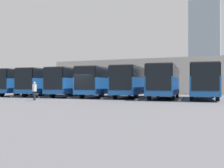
{
  "coord_description": "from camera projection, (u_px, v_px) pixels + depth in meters",
  "views": [
    {
      "loc": [
        -14.12,
        24.14,
        1.44
      ],
      "look_at": [
        -1.52,
        -5.31,
        1.53
      ],
      "focal_mm": 45.0,
      "sensor_mm": 36.0,
      "label": 1
    }
  ],
  "objects": [
    {
      "name": "curb_divider_3",
      "position": [
        80.0,
        97.0,
        32.25
      ],
      "size": [
        1.0,
        6.44,
        0.15
      ],
      "primitive_type": "cube",
      "rotation": [
        0.0,
        0.0,
        0.12
      ],
      "color": "#9E9E99",
      "rests_on": "ground_plane"
    },
    {
      "name": "bus_5",
      "position": [
        47.0,
        81.0,
        35.96
      ],
      "size": [
        3.74,
        10.88,
        3.37
      ],
      "rotation": [
        0.0,
        0.0,
        0.12
      ],
      "color": "#19519E",
      "rests_on": "ground_plane"
    },
    {
      "name": "curb_divider_2",
      "position": [
        111.0,
        97.0,
        30.76
      ],
      "size": [
        1.0,
        6.44,
        0.15
      ],
      "primitive_type": "cube",
      "rotation": [
        0.0,
        0.0,
        0.12
      ],
      "color": "#9E9E99",
      "rests_on": "ground_plane"
    },
    {
      "name": "bus_3",
      "position": [
        101.0,
        81.0,
        32.95
      ],
      "size": [
        3.74,
        10.88,
        3.37
      ],
      "rotation": [
        0.0,
        0.0,
        0.12
      ],
      "color": "#19519E",
      "rests_on": "ground_plane"
    },
    {
      "name": "bus_0",
      "position": [
        203.0,
        80.0,
        27.98
      ],
      "size": [
        3.74,
        10.88,
        3.37
      ],
      "rotation": [
        0.0,
        0.0,
        0.12
      ],
      "color": "#19519E",
      "rests_on": "ground_plane"
    },
    {
      "name": "office_tower",
      "position": [
        205.0,
        44.0,
        211.82
      ],
      "size": [
        21.92,
        21.92,
        66.02
      ],
      "color": "#93A8B7",
      "rests_on": "ground_plane"
    },
    {
      "name": "ground_plane",
      "position": [
        77.0,
        99.0,
        27.74
      ],
      "size": [
        600.0,
        600.0,
        0.0
      ],
      "primitive_type": "plane",
      "color": "#5B5B60"
    },
    {
      "name": "pedestrian",
      "position": [
        35.0,
        90.0,
        26.11
      ],
      "size": [
        0.53,
        0.53,
        1.71
      ],
      "rotation": [
        0.0,
        0.0,
        5.31
      ],
      "color": "black",
      "rests_on": "ground_plane"
    },
    {
      "name": "curb_divider_4",
      "position": [
        53.0,
        96.0,
        33.84
      ],
      "size": [
        1.0,
        6.44,
        0.15
      ],
      "primitive_type": "cube",
      "rotation": [
        0.0,
        0.0,
        0.12
      ],
      "color": "#9E9E99",
      "rests_on": "ground_plane"
    },
    {
      "name": "bus_2",
      "position": [
        132.0,
        81.0,
        31.46
      ],
      "size": [
        3.74,
        10.88,
        3.37
      ],
      "rotation": [
        0.0,
        0.0,
        0.12
      ],
      "color": "#19519E",
      "rests_on": "ground_plane"
    },
    {
      "name": "bus_6",
      "position": [
        25.0,
        82.0,
        37.64
      ],
      "size": [
        3.74,
        10.88,
        3.37
      ],
      "rotation": [
        0.0,
        0.0,
        0.12
      ],
      "color": "#19519E",
      "rests_on": "ground_plane"
    },
    {
      "name": "curb_divider_0",
      "position": [
        181.0,
        99.0,
        27.28
      ],
      "size": [
        1.0,
        6.44,
        0.15
      ],
      "primitive_type": "cube",
      "rotation": [
        0.0,
        0.0,
        0.12
      ],
      "color": "#9E9E99",
      "rests_on": "ground_plane"
    },
    {
      "name": "bus_4",
      "position": [
        74.0,
        81.0,
        34.54
      ],
      "size": [
        3.74,
        10.88,
        3.37
      ],
      "rotation": [
        0.0,
        0.0,
        0.12
      ],
      "color": "#19519E",
      "rests_on": "ground_plane"
    },
    {
      "name": "curb_divider_5",
      "position": [
        27.0,
        96.0,
        35.26
      ],
      "size": [
        1.0,
        6.44,
        0.15
      ],
      "primitive_type": "cube",
      "rotation": [
        0.0,
        0.0,
        0.12
      ],
      "color": "#9E9E99",
      "rests_on": "ground_plane"
    },
    {
      "name": "station_building",
      "position": [
        145.0,
        77.0,
        49.65
      ],
      "size": [
        30.29,
        13.31,
        5.62
      ],
      "color": "beige",
      "rests_on": "ground_plane"
    },
    {
      "name": "bus_1",
      "position": [
        165.0,
        81.0,
        29.25
      ],
      "size": [
        3.74,
        10.88,
        3.37
      ],
      "rotation": [
        0.0,
        0.0,
        0.12
      ],
      "color": "#19519E",
      "rests_on": "ground_plane"
    },
    {
      "name": "curb_divider_1",
      "position": [
        142.0,
        98.0,
        28.55
      ],
      "size": [
        1.0,
        6.44,
        0.15
      ],
      "primitive_type": "cube",
      "rotation": [
        0.0,
        0.0,
        0.12
      ],
      "color": "#9E9E99",
      "rests_on": "ground_plane"
    }
  ]
}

